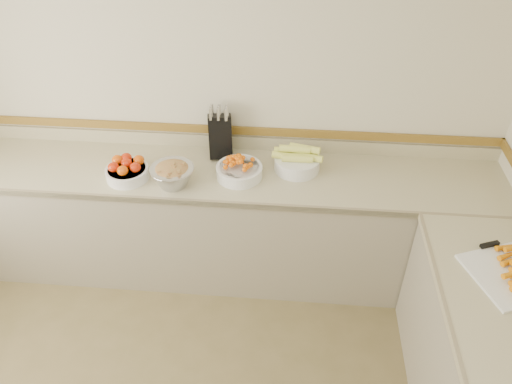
# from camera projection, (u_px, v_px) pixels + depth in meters

# --- Properties ---
(back_wall) EXTENTS (4.00, 0.00, 4.00)m
(back_wall) POSITION_uv_depth(u_px,v_px,m) (213.00, 97.00, 3.40)
(back_wall) COLOR beige
(back_wall) RESTS_ON ground_plane
(counter_back) EXTENTS (4.00, 0.65, 1.08)m
(counter_back) POSITION_uv_depth(u_px,v_px,m) (213.00, 221.00, 3.66)
(counter_back) COLOR #C2B88D
(counter_back) RESTS_ON ground_plane
(knife_block) EXTENTS (0.19, 0.22, 0.39)m
(knife_block) POSITION_uv_depth(u_px,v_px,m) (220.00, 135.00, 3.47)
(knife_block) COLOR black
(knife_block) RESTS_ON counter_back
(tomato_bowl) EXTENTS (0.29, 0.29, 0.14)m
(tomato_bowl) POSITION_uv_depth(u_px,v_px,m) (127.00, 170.00, 3.30)
(tomato_bowl) COLOR white
(tomato_bowl) RESTS_ON counter_back
(cherry_tomato_bowl) EXTENTS (0.31, 0.31, 0.15)m
(cherry_tomato_bowl) POSITION_uv_depth(u_px,v_px,m) (239.00, 169.00, 3.32)
(cherry_tomato_bowl) COLOR white
(cherry_tomato_bowl) RESTS_ON counter_back
(corn_bowl) EXTENTS (0.35, 0.31, 0.19)m
(corn_bowl) POSITION_uv_depth(u_px,v_px,m) (297.00, 160.00, 3.38)
(corn_bowl) COLOR white
(corn_bowl) RESTS_ON counter_back
(rhubarb_bowl) EXTENTS (0.29, 0.29, 0.16)m
(rhubarb_bowl) POSITION_uv_depth(u_px,v_px,m) (172.00, 174.00, 3.23)
(rhubarb_bowl) COLOR #B2B2BA
(rhubarb_bowl) RESTS_ON counter_back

